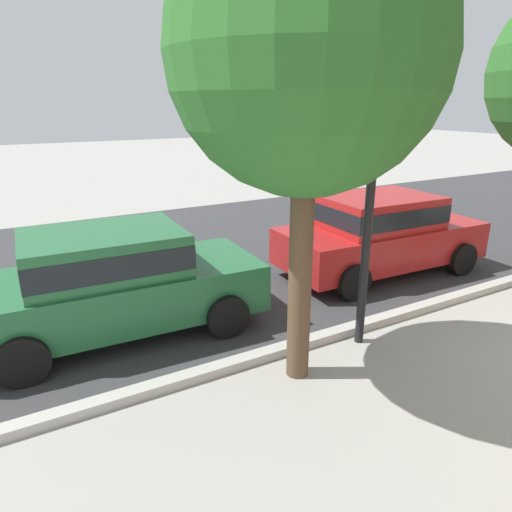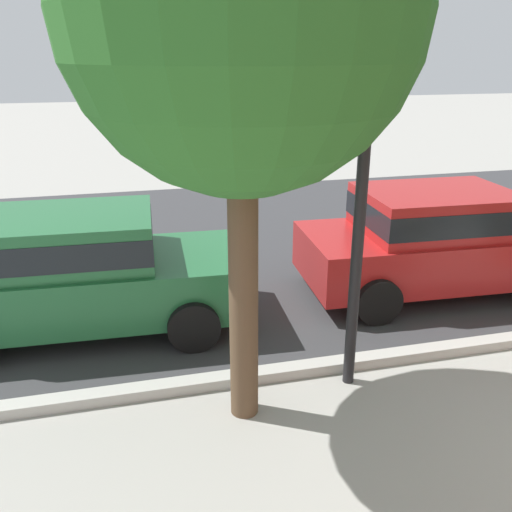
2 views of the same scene
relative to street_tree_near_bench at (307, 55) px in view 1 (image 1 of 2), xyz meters
name	(u,v)px [view 1 (image 1 of 2)]	position (x,y,z in m)	size (l,w,h in m)	color
street_surface	(308,235)	(3.82, 5.10, -3.70)	(60.00, 9.00, 0.01)	#38383A
curb_stone	(463,295)	(3.82, 0.50, -3.64)	(60.00, 0.20, 0.12)	#B2AFA8
street_tree_near_bench	(307,55)	(0.00, 0.00, 0.00)	(2.91, 2.91, 5.18)	brown
parked_car_green	(114,279)	(-1.68, 2.22, -2.86)	(4.17, 2.06, 1.56)	#236638
parked_car_red	(380,232)	(3.44, 2.22, -2.86)	(4.17, 2.06, 1.56)	#B21E1E
lamp_post	(373,161)	(1.23, 0.24, -1.15)	(0.32, 0.32, 3.90)	black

